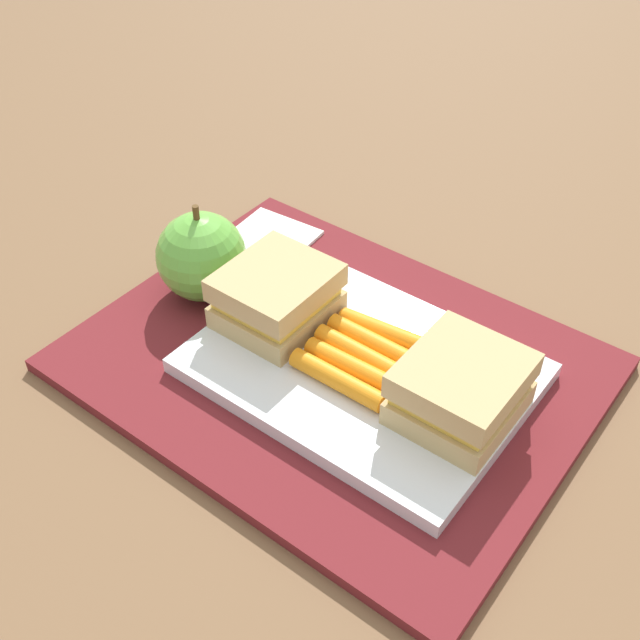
# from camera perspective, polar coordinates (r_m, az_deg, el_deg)

# --- Properties ---
(ground_plane) EXTENTS (2.40, 2.40, 0.00)m
(ground_plane) POSITION_cam_1_polar(r_m,az_deg,el_deg) (0.58, 0.98, -3.59)
(ground_plane) COLOR brown
(lunchbag_mat) EXTENTS (0.36, 0.28, 0.01)m
(lunchbag_mat) POSITION_cam_1_polar(r_m,az_deg,el_deg) (0.58, 0.98, -3.24)
(lunchbag_mat) COLOR maroon
(lunchbag_mat) RESTS_ON ground_plane
(food_tray) EXTENTS (0.23, 0.17, 0.01)m
(food_tray) POSITION_cam_1_polar(r_m,az_deg,el_deg) (0.56, 3.04, -3.53)
(food_tray) COLOR white
(food_tray) RESTS_ON lunchbag_mat
(sandwich_half_left) EXTENTS (0.07, 0.08, 0.04)m
(sandwich_half_left) POSITION_cam_1_polar(r_m,az_deg,el_deg) (0.52, 10.26, -4.99)
(sandwich_half_left) COLOR tan
(sandwich_half_left) RESTS_ON food_tray
(sandwich_half_right) EXTENTS (0.07, 0.08, 0.04)m
(sandwich_half_right) POSITION_cam_1_polar(r_m,az_deg,el_deg) (0.58, -3.19, 1.76)
(sandwich_half_right) COLOR tan
(sandwich_half_right) RESTS_ON food_tray
(carrot_sticks_bundle) EXTENTS (0.08, 0.07, 0.02)m
(carrot_sticks_bundle) POSITION_cam_1_polar(r_m,az_deg,el_deg) (0.55, 3.11, -2.55)
(carrot_sticks_bundle) COLOR orange
(carrot_sticks_bundle) RESTS_ON food_tray
(apple) EXTENTS (0.07, 0.07, 0.08)m
(apple) POSITION_cam_1_polar(r_m,az_deg,el_deg) (0.62, -8.75, 4.56)
(apple) COLOR #66B742
(apple) RESTS_ON lunchbag_mat
(paper_napkin) EXTENTS (0.08, 0.08, 0.00)m
(paper_napkin) POSITION_cam_1_polar(r_m,az_deg,el_deg) (0.69, -3.72, 5.94)
(paper_napkin) COLOR white
(paper_napkin) RESTS_ON lunchbag_mat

